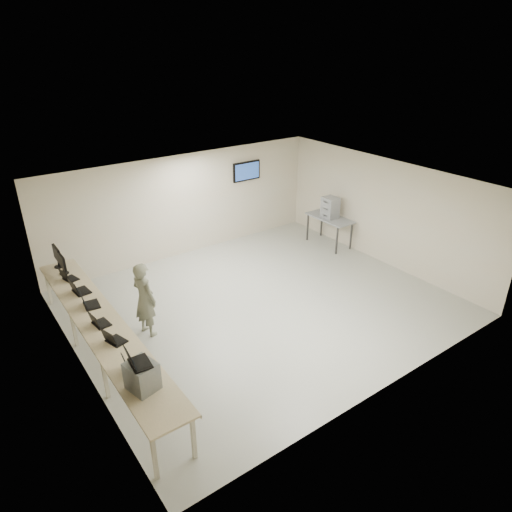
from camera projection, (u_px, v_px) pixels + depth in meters
room at (261, 247)px, 9.94m from camera, size 8.01×7.01×2.81m
workbench at (102, 326)px, 8.25m from camera, size 0.76×6.00×0.90m
equipment_box at (142, 376)px, 6.60m from camera, size 0.46×0.50×0.44m
laptop_on_box at (136, 361)px, 6.44m from camera, size 0.34×0.40×0.29m
laptop_0 at (131, 366)px, 7.03m from camera, size 0.32×0.37×0.26m
laptop_1 at (113, 339)px, 7.66m from camera, size 0.36×0.39×0.26m
laptop_2 at (98, 322)px, 8.12m from camera, size 0.32×0.37×0.27m
laptop_3 at (88, 303)px, 8.68m from camera, size 0.35×0.40×0.29m
laptop_4 at (78, 289)px, 9.15m from camera, size 0.35×0.41×0.30m
laptop_5 at (68, 277)px, 9.63m from camera, size 0.34×0.38×0.25m
monitor_near at (62, 262)px, 9.81m from camera, size 0.20×0.46×0.45m
monitor_far at (57, 255)px, 10.09m from camera, size 0.22×0.49×0.48m
soldier at (145, 299)px, 9.14m from camera, size 0.53×0.67×1.60m
side_table at (330, 220)px, 13.18m from camera, size 0.67×1.43×0.86m
storage_bins at (330, 208)px, 13.01m from camera, size 0.38×0.42×0.60m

